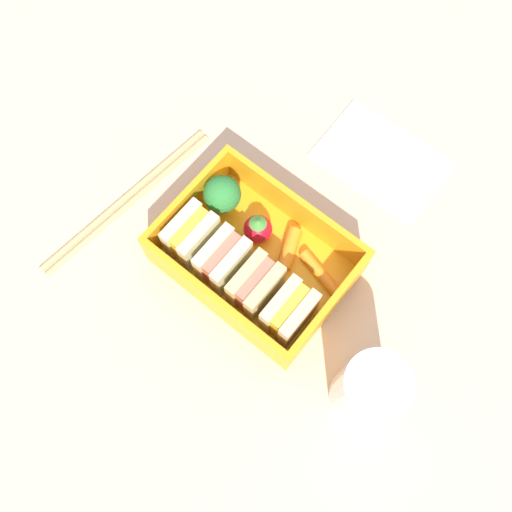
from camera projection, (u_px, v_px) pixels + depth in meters
The scene contains 14 objects.
ground_plane at pixel (256, 268), 57.16cm from camera, with size 120.00×120.00×2.00cm, color beige.
bento_tray at pixel (256, 263), 55.66cm from camera, with size 17.36×12.60×1.20cm, color orange.
bento_rim at pixel (256, 254), 53.03cm from camera, with size 17.36×12.60×4.37cm.
sandwich_left at pixel (289, 311), 51.04cm from camera, with size 3.18×4.86×4.61cm.
sandwich_center_left at pixel (256, 285), 51.87cm from camera, with size 3.18×4.86×4.61cm.
sandwich_center at pixel (223, 260), 52.70cm from camera, with size 3.18×4.86×4.61cm.
sandwich_center_right at pixel (192, 235), 53.52cm from camera, with size 3.18×4.86×4.61cm.
carrot_stick_left at pixel (320, 273), 54.14cm from camera, with size 1.07×1.07×5.00cm, color orange.
carrot_stick_far_left at pixel (289, 249), 54.75cm from camera, with size 1.44×1.44×4.12cm, color orange.
strawberry_far_left at pixel (258, 229), 54.60cm from camera, with size 2.79×2.79×3.39cm.
broccoli_floret at pixel (222, 195), 54.28cm from camera, with size 3.66×3.66×4.87cm.
chopstick_pair at pixel (127, 199), 58.26cm from camera, with size 3.56×21.82×0.70cm.
drinking_glass at pixel (368, 391), 47.43cm from camera, with size 5.46×5.46×9.62cm, color white.
folded_napkin at pixel (381, 159), 60.00cm from camera, with size 12.94×8.79×0.40cm, color silver.
Camera 1 is at (-11.40, 14.03, 53.24)cm, focal length 40.00 mm.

